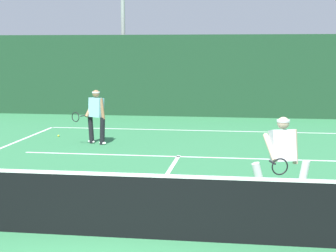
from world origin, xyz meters
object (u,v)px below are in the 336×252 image
object	(u,v)px
tennis_ball	(58,136)
light_pole	(123,6)
player_near	(282,157)
player_far	(96,114)

from	to	relation	value
tennis_ball	light_pole	distance (m)	8.41
player_near	player_far	xyz separation A→B (m)	(-5.07, 5.75, -0.00)
player_near	tennis_ball	xyz separation A→B (m)	(-6.64, 6.83, -0.86)
player_near	player_far	bearing A→B (deg)	-67.39
player_far	tennis_ball	size ratio (longest dim) A/B	24.54
player_far	light_pole	bearing A→B (deg)	-57.21
player_near	light_pole	size ratio (longest dim) A/B	0.21
player_near	player_far	world-z (taller)	player_near
tennis_ball	light_pole	bearing A→B (deg)	85.30
light_pole	player_near	bearing A→B (deg)	-66.33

